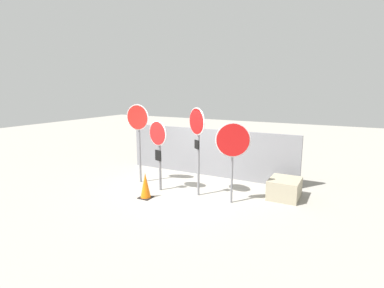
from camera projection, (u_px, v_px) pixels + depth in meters
ground_plane at (182, 190)px, 9.29m from camera, size 40.00×40.00×0.00m
fence_back at (208, 152)px, 10.76m from camera, size 6.39×0.12×1.69m
stop_sign_0 at (138, 125)px, 9.72m from camera, size 0.84×0.14×2.61m
stop_sign_1 at (158, 143)px, 9.00m from camera, size 0.73×0.24×2.17m
stop_sign_2 at (197, 132)px, 8.49m from camera, size 0.68×0.43×2.58m
stop_sign_3 at (233, 144)px, 7.93m from camera, size 0.86×0.41×2.24m
traffic_cone_0 at (145, 186)px, 8.57m from camera, size 0.36×0.36×0.74m
storage_crate at (285, 188)px, 8.60m from camera, size 0.84×0.99×0.56m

